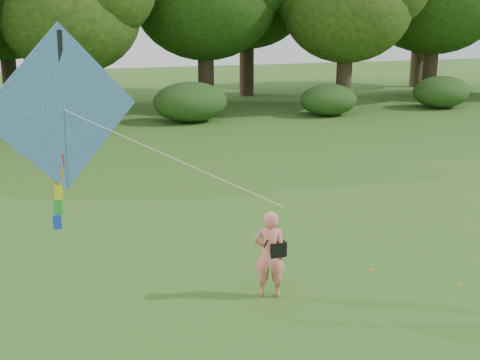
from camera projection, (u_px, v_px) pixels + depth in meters
name	position (u px, v px, depth m)	size (l,w,h in m)	color
ground	(287.00, 283.00, 11.16)	(100.00, 100.00, 0.00)	#265114
man_kite_flyer	(270.00, 254.00, 10.47)	(0.58, 0.38, 1.58)	#EA7B6E
crossbody_bag	(277.00, 248.00, 10.45)	(0.43, 0.20, 0.67)	black
flying_kite	(62.00, 112.00, 9.68)	(4.76, 1.61, 3.40)	#2847AD
tree_line	(138.00, 1.00, 31.03)	(54.70, 15.30, 9.48)	#3A2D1E
shrub_band	(111.00, 108.00, 26.70)	(39.15, 3.22, 1.88)	#264919
fallen_leaves	(195.00, 230.00, 13.96)	(10.94, 12.25, 0.01)	olive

